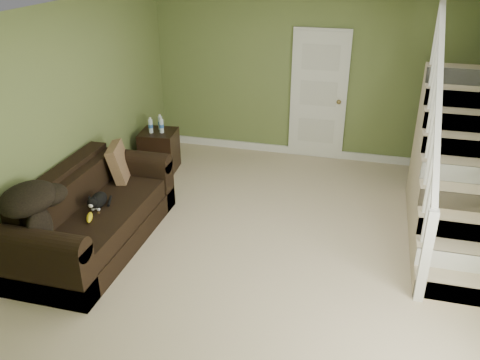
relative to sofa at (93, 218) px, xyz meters
The scene contains 15 objects.
floor 2.12m from the sofa, 14.69° to the left, with size 5.00×5.50×0.01m, color #C5AD8E.
ceiling 3.08m from the sofa, 14.69° to the left, with size 5.00×5.50×0.01m, color white.
wall_back 3.97m from the sofa, 58.37° to the left, with size 5.00×0.04×2.60m, color olive.
wall_front 3.15m from the sofa, 47.72° to the right, with size 5.00×0.04×2.60m, color olive.
wall_left 1.20m from the sofa, 132.24° to the left, with size 0.04×5.50×2.60m, color olive.
baseboard_back 3.84m from the sofa, 58.14° to the left, with size 5.00×0.04×0.12m, color white.
baseboard_left 0.75m from the sofa, 130.41° to the left, with size 0.04×5.50×0.12m, color white.
door 3.93m from the sofa, 56.77° to the left, with size 0.86×0.12×2.02m.
staircase 4.29m from the sofa, 20.44° to the left, with size 1.00×2.51×2.82m.
sofa is the anchor object (origin of this frame).
side_table 2.12m from the sofa, 92.43° to the left, with size 0.56×0.56×0.84m.
cat 0.24m from the sofa, ahead, with size 0.23×0.44×0.21m.
banana 0.35m from the sofa, 62.81° to the right, with size 0.06×0.22×0.06m, color yellow.
throw_pillow 0.85m from the sofa, 92.12° to the left, with size 0.12×0.47×0.47m, color #43291B.
throw_blanket 0.95m from the sofa, 106.40° to the right, with size 0.49×0.65×0.27m, color black.
Camera 1 is at (0.88, -4.93, 3.23)m, focal length 38.00 mm.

